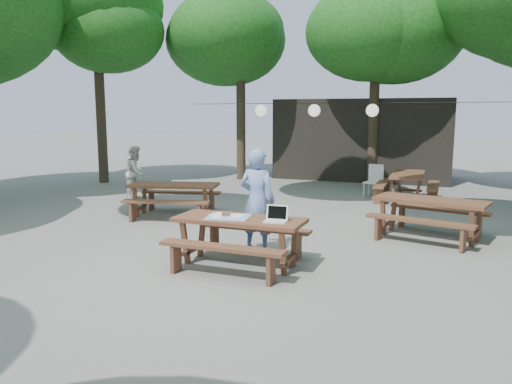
{
  "coord_description": "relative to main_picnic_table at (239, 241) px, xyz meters",
  "views": [
    {
      "loc": [
        3.44,
        -7.73,
        2.36
      ],
      "look_at": [
        0.46,
        -0.16,
        1.05
      ],
      "focal_mm": 35.0,
      "sensor_mm": 36.0,
      "label": 1
    }
  ],
  "objects": [
    {
      "name": "ground",
      "position": [
        -0.46,
        0.86,
        -0.39
      ],
      "size": [
        80.0,
        80.0,
        0.0
      ],
      "primitive_type": "plane",
      "color": "#63635E",
      "rests_on": "ground"
    },
    {
      "name": "pavilion",
      "position": [
        0.04,
        11.36,
        1.01
      ],
      "size": [
        6.0,
        3.0,
        2.8
      ],
      "primitive_type": "cube",
      "color": "black",
      "rests_on": "ground"
    },
    {
      "name": "main_picnic_table",
      "position": [
        0.0,
        0.0,
        0.0
      ],
      "size": [
        2.0,
        1.58,
        0.75
      ],
      "color": "#57351E",
      "rests_on": "ground"
    },
    {
      "name": "picnic_table_nw",
      "position": [
        -2.85,
        2.85,
        0.0
      ],
      "size": [
        2.24,
        2.01,
        0.75
      ],
      "rotation": [
        0.0,
        0.0,
        0.25
      ],
      "color": "#57351E",
      "rests_on": "ground"
    },
    {
      "name": "picnic_table_ne",
      "position": [
        2.67,
        2.86,
        0.0
      ],
      "size": [
        2.22,
        1.98,
        0.75
      ],
      "rotation": [
        0.0,
        0.0,
        -0.24
      ],
      "color": "#57351E",
      "rests_on": "ground"
    },
    {
      "name": "picnic_table_far_e",
      "position": [
        1.93,
        6.82,
        0.0
      ],
      "size": [
        1.6,
        2.01,
        0.75
      ],
      "rotation": [
        0.0,
        0.0,
        1.58
      ],
      "color": "#57351E",
      "rests_on": "ground"
    },
    {
      "name": "woman",
      "position": [
        -0.05,
        0.88,
        0.49
      ],
      "size": [
        0.67,
        0.47,
        1.76
      ],
      "primitive_type": "imported",
      "rotation": [
        0.0,
        0.0,
        3.06
      ],
      "color": "#7695D7",
      "rests_on": "ground"
    },
    {
      "name": "second_person",
      "position": [
        -4.97,
        4.43,
        0.35
      ],
      "size": [
        0.71,
        0.83,
        1.47
      ],
      "primitive_type": "imported",
      "rotation": [
        0.0,
        0.0,
        1.8
      ],
      "color": "beige",
      "rests_on": "ground"
    },
    {
      "name": "plastic_chair",
      "position": [
        0.98,
        7.23,
        -0.13
      ],
      "size": [
        0.53,
        0.53,
        0.9
      ],
      "rotation": [
        0.0,
        0.0,
        -0.24
      ],
      "color": "silver",
      "rests_on": "ground"
    },
    {
      "name": "laptop",
      "position": [
        0.6,
        -0.02,
        0.42
      ],
      "size": [
        0.35,
        0.29,
        0.24
      ],
      "rotation": [
        0.0,
        0.0,
        0.08
      ],
      "color": "white",
      "rests_on": "main_picnic_table"
    },
    {
      "name": "tabletop_clutter",
      "position": [
        -0.2,
        0.01,
        0.37
      ],
      "size": [
        0.74,
        0.65,
        0.08
      ],
      "color": "#3466B1",
      "rests_on": "main_picnic_table"
    },
    {
      "name": "paper_lanterns",
      "position": [
        -0.65,
        6.86,
        2.02
      ],
      "size": [
        9.0,
        0.34,
        0.38
      ],
      "color": "black",
      "rests_on": "ground"
    }
  ]
}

